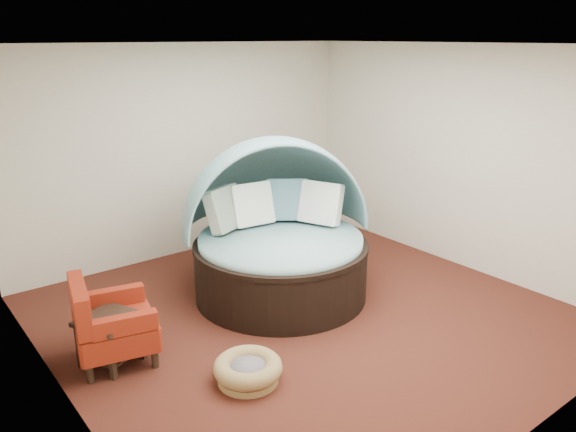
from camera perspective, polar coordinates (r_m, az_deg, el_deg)
floor at (r=6.17m, az=1.86°, el=-9.98°), size 5.00×5.00×0.00m
wall_back at (r=7.68m, az=-10.15°, el=6.49°), size 5.00×0.00×5.00m
wall_front at (r=4.16m, az=24.77°, el=-4.68°), size 5.00×0.00×5.00m
wall_left at (r=4.54m, az=-23.01°, el=-2.64°), size 0.00×5.00×5.00m
wall_right at (r=7.47m, az=16.94°, el=5.67°), size 0.00×5.00×5.00m
ceiling at (r=5.45m, az=2.16°, el=17.03°), size 5.00×5.00×0.00m
canopy_daybed at (r=6.39m, az=-1.04°, el=-0.73°), size 2.61×2.58×1.82m
pet_basket at (r=5.07m, az=-4.09°, el=-15.31°), size 0.74×0.74×0.21m
red_armchair at (r=5.45m, az=-17.70°, el=-10.39°), size 0.84×0.84×0.82m
side_table at (r=5.44m, az=-17.59°, el=-11.33°), size 0.64×0.64×0.46m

